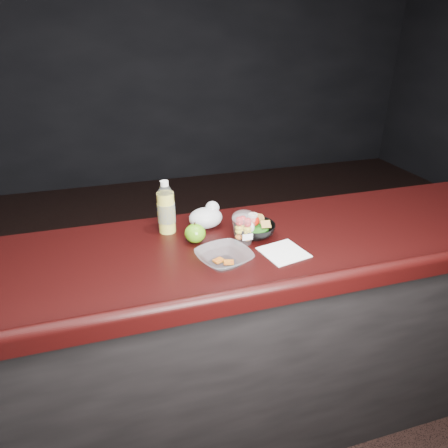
% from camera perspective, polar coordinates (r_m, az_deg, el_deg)
% --- Properties ---
extents(room_shell, '(8.00, 8.00, 8.00)m').
position_cam_1_polar(room_shell, '(1.16, 10.46, 26.71)').
color(room_shell, black).
rests_on(room_shell, ground).
extents(counter, '(4.06, 0.71, 1.02)m').
position_cam_1_polar(counter, '(1.94, 3.16, -15.93)').
color(counter, black).
rests_on(counter, ground).
extents(lemonade_bottle, '(0.08, 0.08, 0.23)m').
position_cam_1_polar(lemonade_bottle, '(1.71, -8.25, 1.87)').
color(lemonade_bottle, yellow).
rests_on(lemonade_bottle, counter).
extents(fruit_cup, '(0.10, 0.10, 0.14)m').
position_cam_1_polar(fruit_cup, '(1.61, 2.84, -0.38)').
color(fruit_cup, white).
rests_on(fruit_cup, counter).
extents(green_apple, '(0.09, 0.09, 0.09)m').
position_cam_1_polar(green_apple, '(1.63, -4.14, -1.33)').
color(green_apple, '#42800E').
rests_on(green_apple, counter).
extents(plastic_bag, '(0.15, 0.12, 0.11)m').
position_cam_1_polar(plastic_bag, '(1.75, -2.51, 1.07)').
color(plastic_bag, silver).
rests_on(plastic_bag, counter).
extents(snack_bowl, '(0.23, 0.23, 0.10)m').
position_cam_1_polar(snack_bowl, '(1.69, 4.36, -0.68)').
color(snack_bowl, black).
rests_on(snack_bowl, counter).
extents(takeout_bowl, '(0.25, 0.25, 0.05)m').
position_cam_1_polar(takeout_bowl, '(1.49, 0.00, -4.86)').
color(takeout_bowl, silver).
rests_on(takeout_bowl, counter).
extents(paper_napkin, '(0.19, 0.19, 0.00)m').
position_cam_1_polar(paper_napkin, '(1.59, 8.49, -4.02)').
color(paper_napkin, white).
rests_on(paper_napkin, counter).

